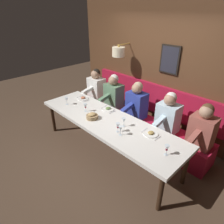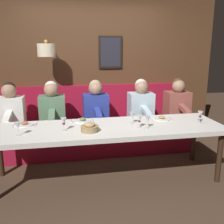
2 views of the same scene
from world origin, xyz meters
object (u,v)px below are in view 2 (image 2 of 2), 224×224
(wine_glass_1, at_px, (139,119))
(bread_bowl, at_px, (90,128))
(diner_middle, at_px, (96,106))
(diner_farthest, at_px, (11,110))
(wine_glass_3, at_px, (148,119))
(diner_far, at_px, (52,108))
(diner_nearest, at_px, (177,103))
(wine_glass_5, at_px, (64,122))
(wine_glass_2, at_px, (200,115))
(wine_glass_4, at_px, (132,115))
(diner_near, at_px, (141,105))
(dining_table, at_px, (107,131))
(wine_glass_0, at_px, (18,126))

(wine_glass_1, height_order, bread_bowl, wine_glass_1)
(diner_middle, xyz_separation_m, diner_farthest, (0.00, 1.31, 0.00))
(wine_glass_3, bearing_deg, diner_far, 49.22)
(diner_nearest, distance_m, wine_glass_5, 2.14)
(wine_glass_2, bearing_deg, wine_glass_4, 82.29)
(wine_glass_1, bearing_deg, wine_glass_4, 13.25)
(diner_near, distance_m, wine_glass_3, 1.08)
(dining_table, height_order, wine_glass_2, wine_glass_2)
(diner_nearest, bearing_deg, wine_glass_2, 174.24)
(wine_glass_0, distance_m, wine_glass_4, 1.44)
(wine_glass_1, bearing_deg, dining_table, 71.97)
(wine_glass_2, bearing_deg, diner_nearest, -5.76)
(diner_middle, distance_m, wine_glass_5, 1.08)
(dining_table, distance_m, diner_middle, 0.89)
(diner_far, height_order, wine_glass_0, diner_far)
(dining_table, xyz_separation_m, diner_far, (0.88, 0.72, 0.13))
(wine_glass_1, xyz_separation_m, wine_glass_4, (0.19, 0.05, 0.00))
(diner_nearest, relative_size, wine_glass_4, 4.82)
(wine_glass_5, bearing_deg, wine_glass_0, 100.01)
(diner_far, bearing_deg, wine_glass_3, -130.78)
(wine_glass_2, bearing_deg, diner_farthest, 70.19)
(dining_table, relative_size, bread_bowl, 13.93)
(diner_middle, bearing_deg, wine_glass_4, -154.58)
(diner_farthest, height_order, wine_glass_3, diner_farthest)
(diner_far, height_order, wine_glass_1, diner_far)
(diner_far, relative_size, wine_glass_2, 4.82)
(diner_nearest, height_order, diner_near, same)
(diner_nearest, relative_size, wine_glass_5, 4.82)
(diner_middle, distance_m, diner_far, 0.69)
(diner_middle, bearing_deg, wine_glass_3, -153.19)
(wine_glass_1, height_order, wine_glass_4, same)
(diner_nearest, bearing_deg, wine_glass_5, 116.24)
(wine_glass_2, bearing_deg, wine_glass_1, 94.44)
(diner_nearest, bearing_deg, bread_bowl, 122.76)
(diner_far, xyz_separation_m, wine_glass_1, (-1.01, -1.12, 0.04))
(diner_middle, xyz_separation_m, wine_glass_4, (-0.82, -0.39, 0.04))
(diner_farthest, height_order, wine_glass_4, diner_farthest)
(wine_glass_3, distance_m, wine_glass_5, 1.05)
(wine_glass_0, relative_size, bread_bowl, 0.75)
(diner_near, relative_size, wine_glass_0, 4.82)
(dining_table, height_order, bread_bowl, bread_bowl)
(wine_glass_1, distance_m, wine_glass_5, 0.95)
(diner_near, height_order, diner_farthest, same)
(dining_table, relative_size, wine_glass_3, 18.68)
(wine_glass_3, bearing_deg, wine_glass_2, -82.15)
(wine_glass_3, xyz_separation_m, wine_glass_5, (0.10, 1.04, -0.00))
(diner_near, bearing_deg, wine_glass_2, -149.58)
(diner_nearest, distance_m, diner_farthest, 2.71)
(diner_near, bearing_deg, diner_far, 90.00)
(wine_glass_4, distance_m, wine_glass_5, 0.91)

